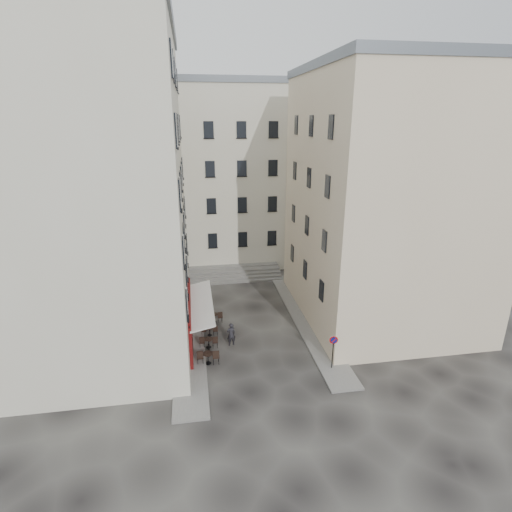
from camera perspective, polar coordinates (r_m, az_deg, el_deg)
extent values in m
plane|color=black|center=(28.65, -0.14, -12.47)|extent=(90.00, 90.00, 0.00)
cube|color=slate|center=(31.83, -9.44, -9.18)|extent=(2.00, 22.00, 0.12)
cube|color=slate|center=(32.06, 7.05, -8.84)|extent=(2.00, 18.00, 0.12)
cube|color=beige|center=(28.35, -22.85, 7.45)|extent=(12.00, 16.00, 20.00)
cube|color=slate|center=(28.41, -25.84, 28.17)|extent=(12.20, 16.20, 0.60)
cube|color=beige|center=(31.70, 18.02, 7.25)|extent=(12.00, 14.00, 18.00)
cube|color=slate|center=(31.30, 19.91, 24.12)|extent=(12.20, 14.20, 0.60)
cube|color=beige|center=(43.62, -5.53, 11.09)|extent=(18.00, 10.00, 18.00)
cube|color=slate|center=(43.33, -5.95, 23.36)|extent=(18.20, 10.20, 0.60)
cube|color=#410B09|center=(28.39, -9.43, -9.00)|extent=(0.25, 7.00, 3.50)
cube|color=black|center=(28.55, -9.31, -9.62)|extent=(0.06, 3.85, 2.00)
cube|color=silver|center=(27.85, -7.87, -6.74)|extent=(1.58, 7.30, 0.41)
cube|color=slate|center=(39.16, -2.92, -3.30)|extent=(9.00, 1.80, 0.20)
cube|color=slate|center=(39.50, -3.00, -2.79)|extent=(9.00, 1.80, 0.20)
cube|color=slate|center=(39.84, -3.08, -2.28)|extent=(9.00, 1.80, 0.20)
cube|color=slate|center=(40.19, -3.15, -1.79)|extent=(9.00, 1.80, 0.20)
cylinder|color=black|center=(27.31, -6.73, -13.24)|extent=(0.10, 0.10, 0.90)
sphere|color=black|center=(27.06, -6.77, -12.40)|extent=(0.12, 0.12, 0.12)
cylinder|color=black|center=(30.33, -7.07, -9.73)|extent=(0.10, 0.10, 0.90)
sphere|color=black|center=(30.11, -7.11, -8.95)|extent=(0.12, 0.12, 0.12)
cylinder|color=black|center=(33.44, -7.35, -6.87)|extent=(0.10, 0.10, 0.90)
sphere|color=black|center=(33.24, -7.38, -6.14)|extent=(0.12, 0.12, 0.12)
cylinder|color=black|center=(25.96, 10.90, -13.48)|extent=(0.06, 0.06, 2.34)
cylinder|color=#B1120B|center=(25.47, 11.04, -11.70)|extent=(0.54, 0.09, 0.54)
cylinder|color=navy|center=(25.45, 11.06, -11.73)|extent=(0.39, 0.08, 0.39)
cube|color=#B1120B|center=(25.43, 11.08, -11.76)|extent=(0.32, 0.06, 0.32)
cylinder|color=black|center=(26.75, -6.83, -14.96)|extent=(0.40, 0.40, 0.02)
cylinder|color=black|center=(26.54, -6.86, -14.31)|extent=(0.06, 0.06, 0.78)
cylinder|color=black|center=(26.35, -6.90, -13.66)|extent=(0.67, 0.67, 0.04)
cube|color=black|center=(26.53, -5.76, -14.14)|extent=(0.42, 0.42, 1.00)
cube|color=black|center=(26.60, -7.99, -14.14)|extent=(0.42, 0.42, 1.00)
cylinder|color=black|center=(28.37, -6.76, -12.80)|extent=(0.35, 0.35, 0.02)
cylinder|color=black|center=(28.20, -6.79, -12.24)|extent=(0.05, 0.05, 0.69)
cylinder|color=black|center=(28.04, -6.81, -11.69)|extent=(0.59, 0.59, 0.04)
cube|color=black|center=(28.19, -5.87, -12.10)|extent=(0.37, 0.37, 0.89)
cube|color=black|center=(28.26, -7.72, -12.10)|extent=(0.37, 0.37, 0.89)
cylinder|color=black|center=(29.76, -6.62, -11.17)|extent=(0.33, 0.33, 0.02)
cylinder|color=black|center=(29.61, -6.64, -10.65)|extent=(0.05, 0.05, 0.65)
cylinder|color=black|center=(29.46, -6.66, -10.15)|extent=(0.56, 0.56, 0.04)
cube|color=black|center=(29.60, -5.83, -10.53)|extent=(0.35, 0.35, 0.83)
cube|color=black|center=(29.66, -7.47, -10.54)|extent=(0.35, 0.35, 0.83)
cylinder|color=black|center=(31.48, -5.98, -9.33)|extent=(0.36, 0.36, 0.02)
cylinder|color=black|center=(31.32, -6.00, -8.80)|extent=(0.05, 0.05, 0.71)
cylinder|color=black|center=(31.17, -6.02, -8.27)|extent=(0.61, 0.61, 0.04)
cube|color=black|center=(31.32, -5.17, -8.67)|extent=(0.38, 0.38, 0.91)
cube|color=black|center=(31.37, -6.86, -8.68)|extent=(0.38, 0.38, 0.91)
cylinder|color=black|center=(32.84, -7.24, -8.10)|extent=(0.37, 0.37, 0.02)
cylinder|color=black|center=(32.69, -7.27, -7.58)|extent=(0.05, 0.05, 0.72)
cylinder|color=black|center=(32.55, -7.29, -7.06)|extent=(0.61, 0.61, 0.04)
cube|color=black|center=(32.68, -6.46, -7.45)|extent=(0.39, 0.39, 0.92)
cube|color=black|center=(32.76, -8.09, -7.46)|extent=(0.39, 0.39, 0.92)
imported|color=black|center=(28.17, -3.58, -11.09)|extent=(0.70, 0.55, 1.70)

